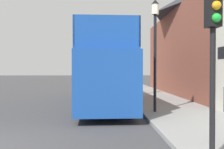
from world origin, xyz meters
name	(u,v)px	position (x,y,z in m)	size (l,w,h in m)	color
ground_plane	(70,89)	(0.00, 21.00, 0.00)	(144.00, 144.00, 0.00)	#3D3D3F
sidewalk	(139,90)	(7.01, 18.00, 0.07)	(3.61, 108.00, 0.14)	gray
brick_terrace_rear	(205,39)	(11.82, 14.01, 4.55)	(6.00, 16.17, 9.10)	brown
tour_bus	(102,74)	(3.45, 8.09, 1.82)	(2.87, 11.27, 4.07)	#19479E
parked_car_ahead_of_bus	(109,84)	(4.06, 16.66, 0.73)	(1.90, 4.45, 1.56)	silver
traffic_signal	(213,33)	(5.78, -1.45, 2.81)	(0.28, 0.42, 3.64)	black
lamp_post_nearest	(155,35)	(5.81, 4.77, 3.60)	(0.35, 0.35, 5.05)	black
lamp_post_second	(131,50)	(5.59, 12.20, 3.46)	(0.35, 0.35, 4.83)	black
lamp_post_third	(125,58)	(5.79, 19.63, 3.21)	(0.35, 0.35, 4.42)	black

